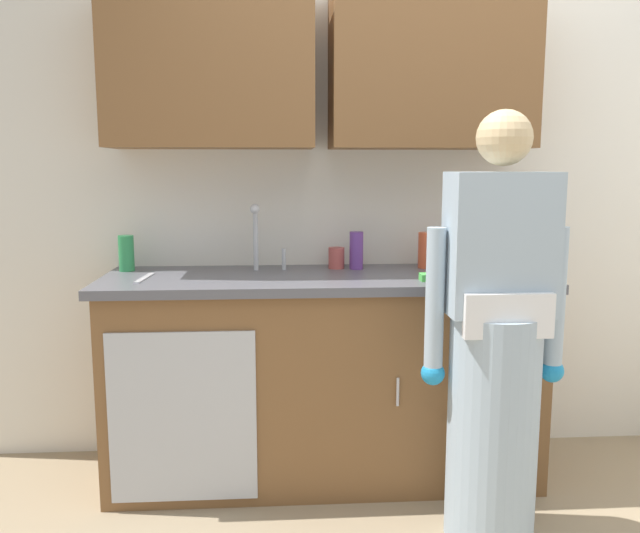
# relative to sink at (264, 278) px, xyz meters

# --- Properties ---
(kitchen_wall_with_uppers) EXTENTS (4.80, 0.44, 2.70)m
(kitchen_wall_with_uppers) POSITION_rel_sink_xyz_m (0.68, 0.29, 0.55)
(kitchen_wall_with_uppers) COLOR silver
(kitchen_wall_with_uppers) RESTS_ON ground
(counter_cabinet) EXTENTS (1.90, 0.62, 0.90)m
(counter_cabinet) POSITION_rel_sink_xyz_m (0.26, -0.01, -0.48)
(counter_cabinet) COLOR brown
(counter_cabinet) RESTS_ON ground
(countertop) EXTENTS (1.96, 0.66, 0.04)m
(countertop) POSITION_rel_sink_xyz_m (0.27, -0.01, -0.01)
(countertop) COLOR #595960
(countertop) RESTS_ON counter_cabinet
(sink) EXTENTS (0.50, 0.36, 0.35)m
(sink) POSITION_rel_sink_xyz_m (0.00, 0.00, 0.00)
(sink) COLOR #B7BABF
(sink) RESTS_ON counter_cabinet
(person_at_sink) EXTENTS (0.55, 0.34, 1.62)m
(person_at_sink) POSITION_rel_sink_xyz_m (0.87, -0.57, -0.23)
(person_at_sink) COLOR white
(person_at_sink) RESTS_ON ground
(bottle_dish_liquid) EXTENTS (0.08, 0.08, 0.17)m
(bottle_dish_liquid) POSITION_rel_sink_xyz_m (0.77, 0.16, 0.10)
(bottle_dish_liquid) COLOR #E05933
(bottle_dish_liquid) RESTS_ON countertop
(bottle_soap) EXTENTS (0.06, 0.06, 0.18)m
(bottle_soap) POSITION_rel_sink_xyz_m (0.43, 0.15, 0.10)
(bottle_soap) COLOR #66388C
(bottle_soap) RESTS_ON countertop
(bottle_water_short) EXTENTS (0.07, 0.07, 0.17)m
(bottle_water_short) POSITION_rel_sink_xyz_m (-0.64, 0.16, 0.10)
(bottle_water_short) COLOR #2D8C4C
(bottle_water_short) RESTS_ON countertop
(bottle_water_tall) EXTENTS (0.06, 0.06, 0.25)m
(bottle_water_tall) POSITION_rel_sink_xyz_m (1.08, 0.17, 0.14)
(bottle_water_tall) COLOR #E05933
(bottle_water_tall) RESTS_ON countertop
(cup_by_sink) EXTENTS (0.08, 0.08, 0.10)m
(cup_by_sink) POSITION_rel_sink_xyz_m (0.34, 0.17, 0.06)
(cup_by_sink) COLOR #B24C47
(cup_by_sink) RESTS_ON countertop
(knife_on_counter) EXTENTS (0.04, 0.24, 0.01)m
(knife_on_counter) POSITION_rel_sink_xyz_m (-0.51, -0.06, 0.02)
(knife_on_counter) COLOR silver
(knife_on_counter) RESTS_ON countertop
(sponge) EXTENTS (0.11, 0.07, 0.03)m
(sponge) POSITION_rel_sink_xyz_m (0.72, -0.19, 0.03)
(sponge) COLOR #4CBF4C
(sponge) RESTS_ON countertop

